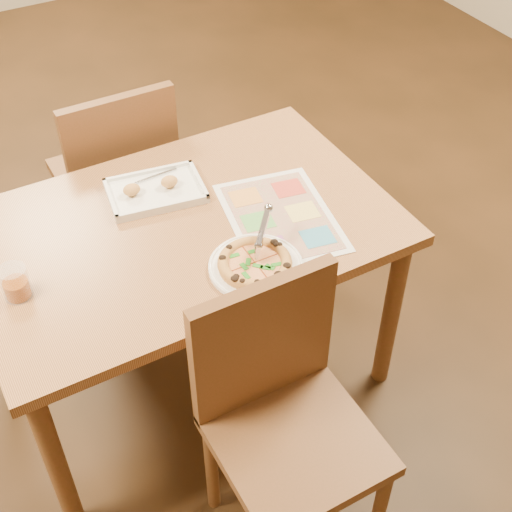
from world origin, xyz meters
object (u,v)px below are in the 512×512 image
dining_table (184,244)px  chair_far (118,164)px  glass_tumbler (16,284)px  pizza_cutter (262,233)px  menu (280,217)px  appetizer_tray (155,191)px  plate (256,267)px  chair_near (279,393)px  pizza (255,263)px

dining_table → chair_far: bearing=90.0°
glass_tumbler → pizza_cutter: bearing=-15.3°
pizza_cutter → menu: bearing=-4.7°
appetizer_tray → glass_tumbler: (-0.51, -0.24, 0.03)m
appetizer_tray → pizza_cutter: bearing=-69.1°
plate → menu: bearing=42.6°
dining_table → chair_near: bearing=-90.0°
chair_far → appetizer_tray: size_ratio=1.41×
chair_far → appetizer_tray: 0.46m
menu → appetizer_tray: bearing=134.7°
chair_near → glass_tumbler: (-0.52, 0.54, 0.20)m
chair_far → pizza: 0.91m
pizza → chair_far: bearing=96.3°
pizza → menu: bearing=42.2°
dining_table → chair_near: size_ratio=2.77×
chair_near → plate: size_ratio=1.71×
plate → menu: (0.18, 0.16, -0.00)m
appetizer_tray → chair_far: bearing=88.2°
chair_near → appetizer_tray: size_ratio=1.41×
appetizer_tray → menu: bearing=-45.3°
glass_tumbler → plate: bearing=-19.9°
appetizer_tray → pizza: bearing=-76.5°
chair_near → chair_far: same height
chair_near → pizza: (0.10, 0.31, 0.18)m
menu → chair_far: bearing=111.3°
pizza_cutter → menu: 0.20m
chair_far → glass_tumbler: size_ratio=4.76×
pizza_cutter → appetizer_tray: bearing=64.4°
chair_near → pizza_cutter: (0.15, 0.36, 0.24)m
dining_table → chair_far: 0.61m
plate → pizza_cutter: bearing=44.8°
plate → menu: 0.24m
chair_near → pizza_cutter: bearing=67.7°
pizza → glass_tumbler: 0.66m
pizza → glass_tumbler: (-0.62, 0.23, 0.02)m
chair_near → pizza_cutter: 0.45m
chair_near → menu: chair_near is taller
chair_far → pizza: size_ratio=2.18×
chair_far → menu: bearing=111.3°
glass_tumbler → appetizer_tray: bearing=24.7°
dining_table → plate: 0.32m
chair_far → pizza_cutter: size_ratio=3.77×
chair_near → pizza: bearing=72.6°
pizza → glass_tumbler: glass_tumbler is taller
pizza_cutter → glass_tumbler: bearing=118.1°
dining_table → appetizer_tray: 0.20m
chair_near → glass_tumbler: size_ratio=4.76×
chair_near → plate: (0.10, 0.31, 0.16)m
appetizer_tray → glass_tumbler: bearing=-155.3°
chair_near → menu: (0.28, 0.48, 0.16)m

